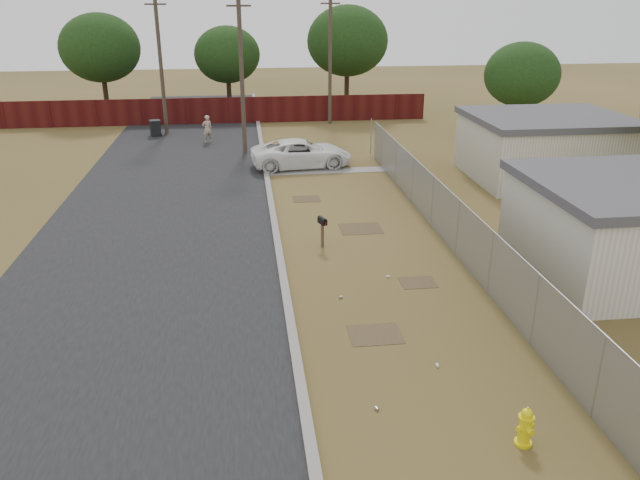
{
  "coord_description": "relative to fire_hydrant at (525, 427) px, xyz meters",
  "views": [
    {
      "loc": [
        -4.05,
        -19.26,
        8.48
      ],
      "look_at": [
        -1.76,
        -0.74,
        1.1
      ],
      "focal_mm": 35.0,
      "sensor_mm": 36.0,
      "label": 1
    }
  ],
  "objects": [
    {
      "name": "horizon_trees",
      "position": [
        -0.44,
        33.2,
        4.22
      ],
      "size": [
        33.32,
        31.94,
        7.78
      ],
      "color": "#322216",
      "rests_on": "ground"
    },
    {
      "name": "fire_hydrant",
      "position": [
        0.0,
        0.0,
        0.0
      ],
      "size": [
        0.44,
        0.44,
        0.89
      ],
      "color": "yellow",
      "rests_on": "ground"
    },
    {
      "name": "privacy_fence",
      "position": [
        -7.28,
        34.64,
        0.49
      ],
      "size": [
        30.0,
        0.12,
        1.8
      ],
      "primitive_type": "cube",
      "color": "#42110E",
      "rests_on": "ground"
    },
    {
      "name": "pickup_truck",
      "position": [
        -2.37,
        22.17,
        0.31
      ],
      "size": [
        5.46,
        2.96,
        1.45
      ],
      "primitive_type": "imported",
      "rotation": [
        0.0,
        0.0,
        1.68
      ],
      "color": "white",
      "rests_on": "ground"
    },
    {
      "name": "chainlink_fence",
      "position": [
        1.84,
        10.67,
        0.38
      ],
      "size": [
        0.1,
        27.06,
        2.02
      ],
      "color": "gray",
      "rests_on": "ground"
    },
    {
      "name": "pedestrian",
      "position": [
        -7.5,
        28.67,
        0.42
      ],
      "size": [
        0.71,
        0.58,
        1.66
      ],
      "primitive_type": "imported",
      "rotation": [
        0.0,
        0.0,
        3.49
      ],
      "color": "tan",
      "rests_on": "ground"
    },
    {
      "name": "street",
      "position": [
        -8.04,
        17.69,
        -0.4
      ],
      "size": [
        15.1,
        60.0,
        0.12
      ],
      "color": "black",
      "rests_on": "ground"
    },
    {
      "name": "mailbox",
      "position": [
        -2.7,
        10.96,
        0.49
      ],
      "size": [
        0.31,
        0.5,
        1.15
      ],
      "color": "brown",
      "rests_on": "ground"
    },
    {
      "name": "houses",
      "position": [
        8.42,
        12.77,
        1.15
      ],
      "size": [
        9.3,
        17.24,
        3.1
      ],
      "color": "silver",
      "rests_on": "ground"
    },
    {
      "name": "utility_poles",
      "position": [
        -4.95,
        30.31,
        4.28
      ],
      "size": [
        12.6,
        8.24,
        9.0
      ],
      "color": "#463C2F",
      "rests_on": "ground"
    },
    {
      "name": "trash_bin",
      "position": [
        -10.89,
        30.9,
        0.11
      ],
      "size": [
        0.84,
        0.82,
        1.02
      ],
      "color": "black",
      "rests_on": "ground"
    },
    {
      "name": "ground",
      "position": [
        -1.28,
        9.64,
        -0.41
      ],
      "size": [
        120.0,
        120.0,
        0.0
      ],
      "primitive_type": "plane",
      "color": "brown",
      "rests_on": "ground"
    },
    {
      "name": "scattered_litter",
      "position": [
        -1.8,
        4.85,
        -0.37
      ],
      "size": [
        1.91,
        6.79,
        0.07
      ],
      "color": "silver",
      "rests_on": "ground"
    }
  ]
}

